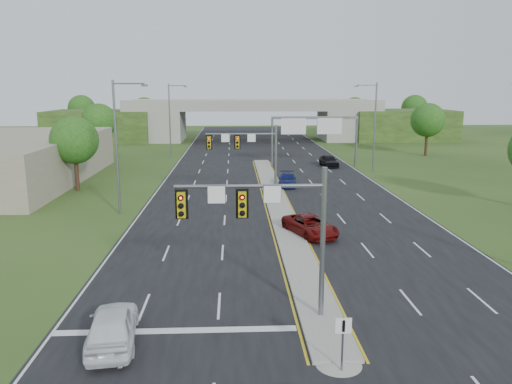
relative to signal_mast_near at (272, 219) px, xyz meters
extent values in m
plane|color=#273E16|center=(2.26, 0.07, -4.73)|extent=(240.00, 240.00, 0.00)
cube|color=black|center=(2.26, 35.07, -4.72)|extent=(24.00, 160.00, 0.02)
cube|color=gray|center=(2.26, 23.07, -4.63)|extent=(2.00, 54.00, 0.16)
cone|color=gray|center=(2.26, -3.93, -4.63)|extent=(2.00, 2.00, 0.16)
cube|color=gold|center=(1.11, 23.07, -4.70)|extent=(0.12, 54.00, 0.01)
cube|color=gold|center=(3.41, 23.07, -4.70)|extent=(0.12, 54.00, 0.01)
cube|color=silver|center=(-9.54, 35.07, -4.70)|extent=(0.12, 160.00, 0.01)
cube|color=silver|center=(14.06, 35.07, -4.70)|extent=(0.12, 160.00, 0.01)
cube|color=silver|center=(-4.24, -0.93, -4.70)|extent=(10.50, 0.50, 0.01)
cylinder|color=slate|center=(2.26, 0.07, -1.23)|extent=(0.24, 0.24, 7.00)
cylinder|color=slate|center=(-0.99, 0.07, 1.47)|extent=(6.50, 0.16, 0.16)
cube|color=#C0A70C|center=(-1.31, -0.18, 0.72)|extent=(0.35, 0.25, 1.10)
cube|color=#C0A70C|center=(-3.91, -0.18, 0.72)|extent=(0.35, 0.25, 1.10)
cube|color=black|center=(-1.31, -0.04, 0.72)|extent=(0.55, 0.04, 1.30)
cube|color=black|center=(-3.91, -0.04, 0.72)|extent=(0.55, 0.04, 1.30)
sphere|color=#FF0C05|center=(-1.31, -0.31, 1.07)|extent=(0.20, 0.20, 0.20)
sphere|color=#FF0C05|center=(-3.91, -0.31, 1.07)|extent=(0.20, 0.20, 0.20)
cube|color=white|center=(-2.42, -0.03, 1.12)|extent=(0.75, 0.04, 0.75)
cube|color=white|center=(-0.01, -0.03, 1.12)|extent=(0.75, 0.04, 0.75)
cylinder|color=slate|center=(2.26, 25.07, -1.23)|extent=(0.24, 0.24, 7.00)
cylinder|color=slate|center=(-0.99, 25.07, 1.47)|extent=(6.50, 0.16, 0.16)
cube|color=#C0A70C|center=(-1.31, 24.82, 0.72)|extent=(0.35, 0.25, 1.10)
cube|color=#C0A70C|center=(-3.91, 24.82, 0.72)|extent=(0.35, 0.25, 1.10)
cube|color=black|center=(-1.31, 24.96, 0.72)|extent=(0.55, 0.04, 1.30)
cube|color=black|center=(-3.91, 24.96, 0.72)|extent=(0.55, 0.04, 1.30)
sphere|color=#FF0C05|center=(-1.31, 24.69, 1.07)|extent=(0.20, 0.20, 0.20)
sphere|color=#FF0C05|center=(-3.91, 24.69, 1.07)|extent=(0.20, 0.20, 0.20)
cube|color=white|center=(-2.42, 24.97, 1.12)|extent=(0.75, 0.04, 0.75)
cube|color=white|center=(-0.01, 24.97, 1.12)|extent=(0.75, 0.04, 0.75)
cylinder|color=slate|center=(2.26, -4.43, -3.63)|extent=(0.08, 0.08, 2.20)
cube|color=white|center=(2.26, -4.48, -2.83)|extent=(0.60, 0.04, 0.60)
cube|color=black|center=(2.26, -4.51, -2.83)|extent=(0.10, 0.02, 0.45)
cylinder|color=slate|center=(3.46, 45.07, -1.43)|extent=(0.28, 0.28, 6.60)
cylinder|color=slate|center=(14.76, 45.07, -1.43)|extent=(0.28, 0.28, 6.60)
cube|color=slate|center=(9.11, 45.07, 1.77)|extent=(11.50, 0.35, 0.35)
cube|color=#0D5C16|center=(6.26, 44.87, 0.67)|extent=(3.20, 0.08, 2.00)
cube|color=#0D5C16|center=(11.06, 44.87, 0.67)|extent=(3.20, 0.08, 2.00)
cube|color=silver|center=(6.26, 44.82, 0.67)|extent=(3.30, 0.03, 2.10)
cube|color=silver|center=(11.06, 44.82, 0.67)|extent=(3.30, 0.03, 2.10)
cube|color=gray|center=(-14.74, 80.07, -1.73)|extent=(6.00, 12.00, 6.00)
cube|color=gray|center=(19.26, 80.07, -1.73)|extent=(6.00, 12.00, 6.00)
cube|color=#273E16|center=(-27.74, 80.07, -1.73)|extent=(20.00, 14.00, 6.00)
cube|color=#273E16|center=(32.26, 80.07, -1.73)|extent=(20.00, 14.00, 6.00)
cube|color=gray|center=(2.26, 80.07, 1.87)|extent=(50.00, 12.00, 1.20)
cube|color=gray|center=(2.26, 74.27, 2.92)|extent=(50.00, 0.40, 0.90)
cube|color=gray|center=(2.26, 85.87, 2.92)|extent=(50.00, 0.40, 0.90)
cylinder|color=slate|center=(-11.24, 20.07, 0.77)|extent=(0.20, 0.20, 11.00)
cylinder|color=slate|center=(-9.99, 20.07, 5.97)|extent=(2.50, 0.12, 0.12)
cube|color=slate|center=(-8.74, 20.07, 5.82)|extent=(0.50, 0.25, 0.18)
cylinder|color=slate|center=(-11.24, 55.07, 0.77)|extent=(0.20, 0.20, 11.00)
cylinder|color=slate|center=(-9.99, 55.07, 5.97)|extent=(2.50, 0.12, 0.12)
cube|color=slate|center=(-8.74, 55.07, 5.82)|extent=(0.50, 0.25, 0.18)
cylinder|color=slate|center=(15.76, 40.07, 0.77)|extent=(0.20, 0.20, 11.00)
cylinder|color=slate|center=(14.51, 40.07, 5.97)|extent=(2.50, 0.12, 0.12)
cube|color=slate|center=(13.26, 40.07, 5.82)|extent=(0.50, 0.25, 0.18)
cylinder|color=#382316|center=(-17.74, 30.07, -2.73)|extent=(0.44, 0.44, 4.00)
sphere|color=#184A13|center=(-17.74, 30.07, 0.47)|extent=(4.80, 4.80, 4.80)
cylinder|color=#382316|center=(-21.74, 55.07, -2.60)|extent=(0.44, 0.44, 4.25)
sphere|color=#184A13|center=(-21.74, 55.07, 0.80)|extent=(5.20, 5.20, 5.20)
cylinder|color=#382316|center=(28.26, 55.07, -2.60)|extent=(0.44, 0.44, 4.25)
sphere|color=#184A13|center=(28.26, 55.07, 0.80)|extent=(5.20, 5.20, 5.20)
cylinder|color=#382316|center=(-35.74, 94.07, -2.48)|extent=(0.44, 0.44, 4.50)
sphere|color=#184A13|center=(-35.74, 94.07, 1.12)|extent=(6.00, 6.00, 6.00)
cylinder|color=#382316|center=(-21.74, 94.07, -2.60)|extent=(0.44, 0.44, 4.25)
sphere|color=#184A13|center=(-21.74, 94.07, 0.80)|extent=(5.60, 5.60, 5.60)
cylinder|color=#382316|center=(26.26, 94.07, -2.60)|extent=(0.44, 0.44, 4.25)
sphere|color=#184A13|center=(26.26, 94.07, 0.80)|extent=(5.60, 5.60, 5.60)
cylinder|color=#382316|center=(40.26, 94.07, -2.48)|extent=(0.44, 0.44, 4.50)
sphere|color=#184A13|center=(40.26, 94.07, 1.12)|extent=(6.00, 6.00, 6.00)
imported|color=white|center=(-6.68, -1.93, -3.90)|extent=(2.50, 4.95, 1.62)
imported|color=#5C0A09|center=(3.76, 13.13, -4.00)|extent=(4.08, 5.61, 1.42)
imported|color=#0D164E|center=(4.07, 31.51, -4.04)|extent=(2.34, 4.77, 1.33)
imported|color=black|center=(11.10, 44.77, -3.92)|extent=(2.25, 4.73, 1.56)
camera|label=1|loc=(-1.66, -21.00, 5.62)|focal=35.00mm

